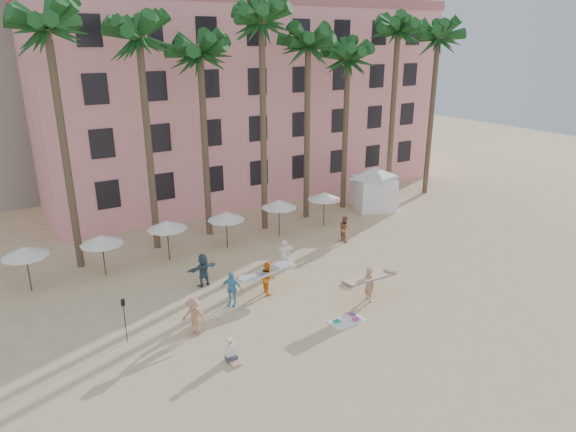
# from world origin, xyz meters

# --- Properties ---
(ground) EXTENTS (120.00, 120.00, 0.00)m
(ground) POSITION_xyz_m (0.00, 0.00, 0.00)
(ground) COLOR #D1B789
(ground) RESTS_ON ground
(pink_hotel) EXTENTS (35.00, 14.00, 16.00)m
(pink_hotel) POSITION_xyz_m (7.00, 26.00, 8.00)
(pink_hotel) COLOR pink
(pink_hotel) RESTS_ON ground
(palm_row) EXTENTS (44.40, 5.40, 16.30)m
(palm_row) POSITION_xyz_m (0.51, 15.00, 12.97)
(palm_row) COLOR brown
(palm_row) RESTS_ON ground
(umbrella_row) EXTENTS (22.50, 2.70, 2.73)m
(umbrella_row) POSITION_xyz_m (-3.00, 12.50, 2.33)
(umbrella_row) COLOR #332B23
(umbrella_row) RESTS_ON ground
(cabana) EXTENTS (5.70, 5.70, 3.50)m
(cabana) POSITION_xyz_m (12.92, 13.91, 2.07)
(cabana) COLOR white
(cabana) RESTS_ON ground
(beach_towel) EXTENTS (1.84, 1.07, 0.14)m
(beach_towel) POSITION_xyz_m (0.02, 0.70, 0.03)
(beach_towel) COLOR white
(beach_towel) RESTS_ON ground
(carrier_yellow) EXTENTS (3.48, 1.12, 1.93)m
(carrier_yellow) POSITION_xyz_m (2.30, 1.77, 1.08)
(carrier_yellow) COLOR tan
(carrier_yellow) RESTS_ON ground
(carrier_white) EXTENTS (2.97, 1.07, 1.82)m
(carrier_white) POSITION_xyz_m (-1.87, 5.39, 0.97)
(carrier_white) COLOR orange
(carrier_white) RESTS_ON ground
(beachgoers) EXTENTS (14.39, 6.98, 1.93)m
(beachgoers) POSITION_xyz_m (-2.66, 6.60, 0.95)
(beachgoers) COLOR #3A5466
(beachgoers) RESTS_ON ground
(paddle) EXTENTS (0.18, 0.04, 2.23)m
(paddle) POSITION_xyz_m (-9.84, 4.51, 1.41)
(paddle) COLOR black
(paddle) RESTS_ON ground
(seated_man) EXTENTS (0.46, 0.81, 1.05)m
(seated_man) POSITION_xyz_m (-6.35, 0.65, 0.36)
(seated_man) COLOR #3F3F4C
(seated_man) RESTS_ON ground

